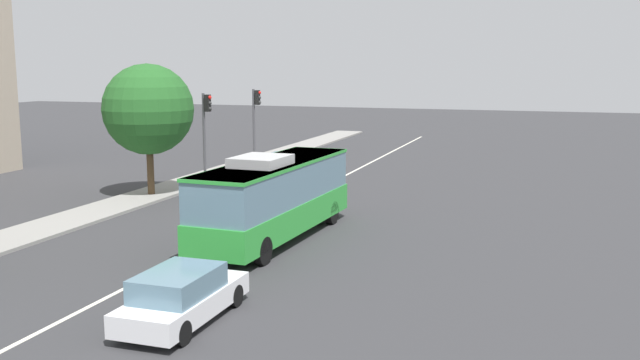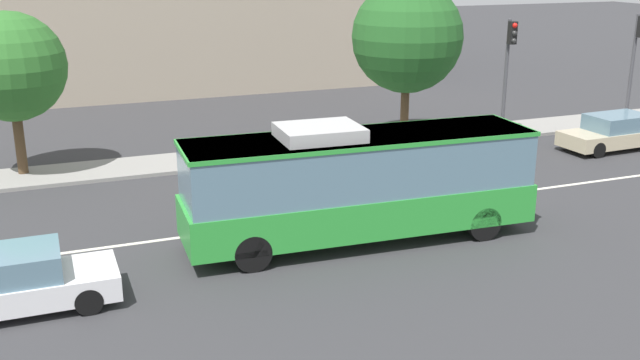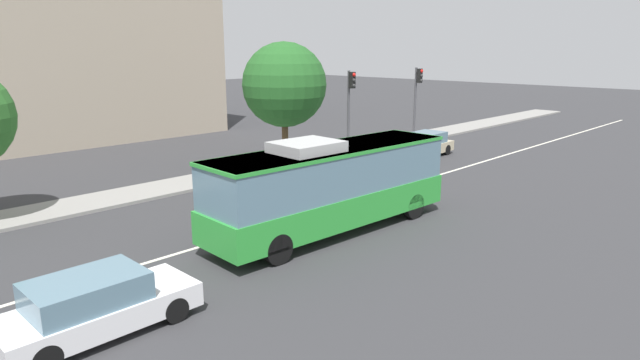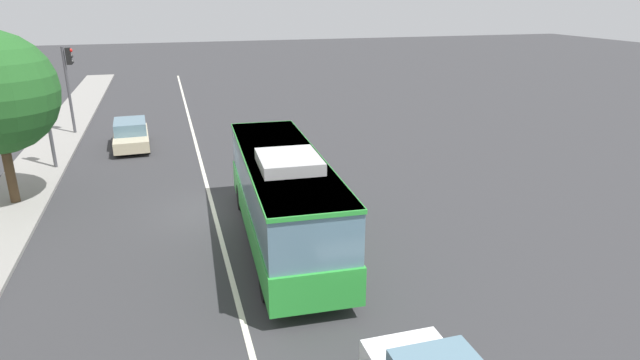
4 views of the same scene
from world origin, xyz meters
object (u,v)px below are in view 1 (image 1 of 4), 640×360
(sedan_white, at_px, (182,296))
(street_tree_kerbside_left, at_px, (148,110))
(sedan_beige, at_px, (280,166))
(traffic_light_near_corner, at_px, (256,114))
(traffic_light_mid_block, at_px, (206,122))
(transit_bus, at_px, (275,195))

(sedan_white, bearing_deg, street_tree_kerbside_left, 34.65)
(sedan_beige, relative_size, traffic_light_near_corner, 0.88)
(sedan_beige, bearing_deg, traffic_light_near_corner, -142.22)
(traffic_light_near_corner, height_order, street_tree_kerbside_left, street_tree_kerbside_left)
(sedan_beige, bearing_deg, sedan_white, 13.22)
(traffic_light_near_corner, xyz_separation_m, street_tree_kerbside_left, (-11.55, 0.88, 0.97))
(sedan_beige, height_order, traffic_light_mid_block, traffic_light_mid_block)
(transit_bus, xyz_separation_m, traffic_light_mid_block, (10.94, 8.71, 1.75))
(sedan_beige, bearing_deg, transit_bus, 18.65)
(transit_bus, relative_size, traffic_light_mid_block, 1.94)
(sedan_beige, xyz_separation_m, sedan_white, (-23.32, -6.57, 0.00))
(transit_bus, bearing_deg, traffic_light_near_corner, 28.53)
(sedan_white, distance_m, traffic_light_mid_block, 22.54)
(sedan_beige, height_order, sedan_white, same)
(traffic_light_mid_block, bearing_deg, traffic_light_near_corner, 95.13)
(sedan_white, relative_size, traffic_light_mid_block, 0.87)
(transit_bus, relative_size, sedan_white, 2.24)
(transit_bus, height_order, sedan_beige, transit_bus)
(street_tree_kerbside_left, bearing_deg, traffic_light_mid_block, -11.76)
(sedan_beige, bearing_deg, street_tree_kerbside_left, -30.92)
(traffic_light_near_corner, distance_m, street_tree_kerbside_left, 11.62)
(street_tree_kerbside_left, bearing_deg, sedan_white, -145.54)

